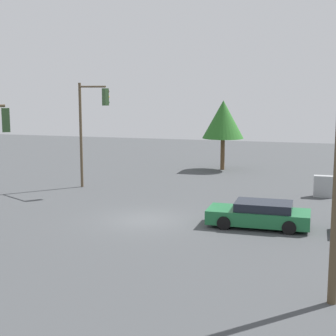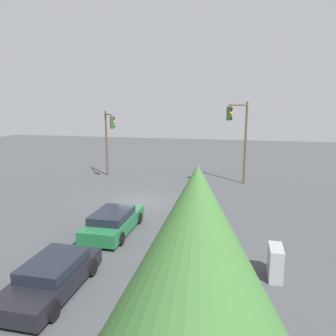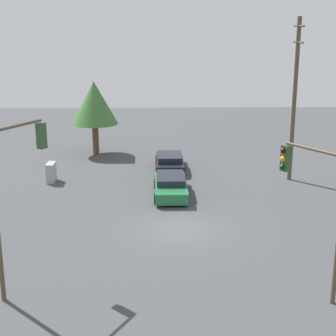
{
  "view_description": "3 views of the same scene",
  "coord_description": "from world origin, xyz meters",
  "views": [
    {
      "loc": [
        7.99,
        -23.72,
        6.54
      ],
      "look_at": [
        0.6,
        1.95,
        2.37
      ],
      "focal_mm": 55.0,
      "sensor_mm": 36.0,
      "label": 1
    },
    {
      "loc": [
        21.08,
        6.64,
        6.84
      ],
      "look_at": [
        2.98,
        2.65,
        3.09
      ],
      "focal_mm": 35.0,
      "sensor_mm": 36.0,
      "label": 2
    },
    {
      "loc": [
        -24.79,
        1.24,
        10.33
      ],
      "look_at": [
        3.1,
        0.49,
        2.45
      ],
      "focal_mm": 55.0,
      "sensor_mm": 36.0,
      "label": 3
    }
  ],
  "objects": [
    {
      "name": "ground_plane",
      "position": [
        0.0,
        0.0,
        0.0
      ],
      "size": [
        80.0,
        80.0,
        0.0
      ],
      "primitive_type": "plane",
      "color": "#424447"
    },
    {
      "name": "sedan_green",
      "position": [
        5.6,
        0.26,
        0.61
      ],
      "size": [
        4.78,
        2.07,
        1.23
      ],
      "rotation": [
        0.0,
        0.0,
        1.57
      ],
      "color": "#1E6638",
      "rests_on": "ground_plane"
    },
    {
      "name": "traffic_signal_cross",
      "position": [
        -5.94,
        6.61,
        4.61
      ],
      "size": [
        2.67,
        1.63,
        6.86
      ],
      "rotation": [
        0.0,
        0.0,
        -0.52
      ],
      "color": "brown",
      "rests_on": "ground_plane"
    },
    {
      "name": "electrical_cabinet",
      "position": [
        8.59,
        8.21,
        0.65
      ],
      "size": [
        1.17,
        0.52,
        1.3
      ],
      "primitive_type": "cube",
      "color": "#9EA0A3",
      "rests_on": "ground_plane"
    },
    {
      "name": "tree_left",
      "position": [
        0.85,
        16.98,
        4.03
      ],
      "size": [
        3.3,
        3.3,
        5.56
      ],
      "color": "brown",
      "rests_on": "ground_plane"
    }
  ]
}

